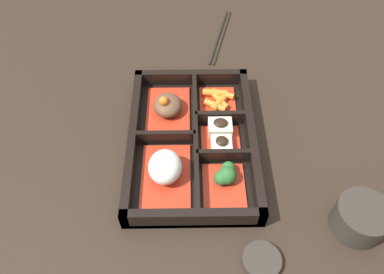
{
  "coord_description": "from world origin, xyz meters",
  "views": [
    {
      "loc": [
        -0.41,
        0.01,
        0.55
      ],
      "look_at": [
        0.0,
        0.0,
        0.03
      ],
      "focal_mm": 35.0,
      "sensor_mm": 36.0,
      "label": 1
    }
  ],
  "objects_px": {
    "bowl_rice": "(165,169)",
    "chopsticks": "(220,36)",
    "tea_cup": "(361,218)",
    "sauce_dish": "(262,261)"
  },
  "relations": [
    {
      "from": "bowl_rice",
      "to": "chopsticks",
      "type": "distance_m",
      "value": 0.41
    },
    {
      "from": "chopsticks",
      "to": "sauce_dish",
      "type": "relative_size",
      "value": 3.51
    },
    {
      "from": "tea_cup",
      "to": "chopsticks",
      "type": "relative_size",
      "value": 0.4
    },
    {
      "from": "bowl_rice",
      "to": "chopsticks",
      "type": "height_order",
      "value": "bowl_rice"
    },
    {
      "from": "chopsticks",
      "to": "bowl_rice",
      "type": "bearing_deg",
      "value": 163.5
    },
    {
      "from": "tea_cup",
      "to": "sauce_dish",
      "type": "height_order",
      "value": "tea_cup"
    },
    {
      "from": "bowl_rice",
      "to": "tea_cup",
      "type": "bearing_deg",
      "value": -106.38
    },
    {
      "from": "bowl_rice",
      "to": "sauce_dish",
      "type": "xyz_separation_m",
      "value": [
        -0.14,
        -0.14,
        -0.03
      ]
    },
    {
      "from": "bowl_rice",
      "to": "sauce_dish",
      "type": "height_order",
      "value": "bowl_rice"
    },
    {
      "from": "bowl_rice",
      "to": "chopsticks",
      "type": "relative_size",
      "value": 0.62
    }
  ]
}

